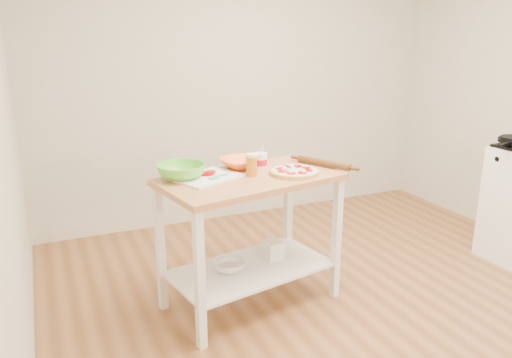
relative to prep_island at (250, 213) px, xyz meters
The scene contains 13 objects.
room_shell 1.12m from the prep_island, 44.10° to the right, with size 4.04×4.54×2.74m.
prep_island is the anchor object (origin of this frame).
pizza 0.40m from the prep_island, 12.24° to the right, with size 0.33×0.33×0.05m.
cutting_board 0.38m from the prep_island, 164.37° to the left, with size 0.49×0.44×0.04m.
spatula 0.34m from the prep_island, behind, with size 0.15×0.08×0.01m.
knife 0.50m from the prep_island, 157.81° to the left, with size 0.27×0.04×0.01m.
orange_bowl 0.36m from the prep_island, 83.76° to the left, with size 0.28×0.28×0.07m, color orange.
green_bowl 0.53m from the prep_island, 163.31° to the left, with size 0.30×0.30×0.09m, color #61C935.
beer_pint 0.33m from the prep_island, 36.70° to the left, with size 0.07×0.07×0.14m.
yogurt_tub 0.35m from the prep_island, 43.22° to the left, with size 0.10×0.10×0.21m.
rolling_pin 0.62m from the prep_island, ahead, with size 0.05×0.05×0.41m, color #563413.
shelf_glass_bowl 0.39m from the prep_island, behind, with size 0.21×0.21×0.07m, color silver.
shelf_bin 0.39m from the prep_island, 20.17° to the left, with size 0.13×0.13×0.13m, color white.
Camera 1 is at (-1.83, -2.21, 1.78)m, focal length 35.00 mm.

